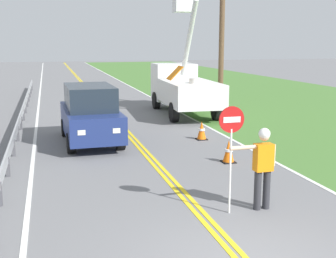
{
  "coord_description": "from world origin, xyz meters",
  "views": [
    {
      "loc": [
        -3.04,
        -6.09,
        3.63
      ],
      "look_at": [
        0.21,
        5.82,
        1.2
      ],
      "focal_mm": 47.35,
      "sensor_mm": 36.0,
      "label": 1
    }
  ],
  "objects_px": {
    "utility_bucket_truck": "(182,85)",
    "traffic_cone_mid": "(202,131)",
    "utility_pole_near": "(222,34)",
    "traffic_cone_lead": "(229,152)",
    "stop_sign_paddle": "(231,136)",
    "oncoming_suv_nearest": "(90,114)",
    "flagger_worker": "(263,163)"
  },
  "relations": [
    {
      "from": "utility_bucket_truck",
      "to": "traffic_cone_mid",
      "type": "distance_m",
      "value": 6.52
    },
    {
      "from": "utility_pole_near",
      "to": "traffic_cone_lead",
      "type": "height_order",
      "value": "utility_pole_near"
    },
    {
      "from": "stop_sign_paddle",
      "to": "utility_bucket_truck",
      "type": "height_order",
      "value": "utility_bucket_truck"
    },
    {
      "from": "oncoming_suv_nearest",
      "to": "traffic_cone_mid",
      "type": "relative_size",
      "value": 6.64
    },
    {
      "from": "stop_sign_paddle",
      "to": "traffic_cone_mid",
      "type": "xyz_separation_m",
      "value": [
        1.88,
        7.08,
        -1.37
      ]
    },
    {
      "from": "utility_bucket_truck",
      "to": "stop_sign_paddle",
      "type": "bearing_deg",
      "value": -102.79
    },
    {
      "from": "stop_sign_paddle",
      "to": "oncoming_suv_nearest",
      "type": "distance_m",
      "value": 8.02
    },
    {
      "from": "oncoming_suv_nearest",
      "to": "traffic_cone_mid",
      "type": "xyz_separation_m",
      "value": [
        4.09,
        -0.61,
        -0.72
      ]
    },
    {
      "from": "utility_pole_near",
      "to": "oncoming_suv_nearest",
      "type": "bearing_deg",
      "value": -141.01
    },
    {
      "from": "utility_pole_near",
      "to": "flagger_worker",
      "type": "bearing_deg",
      "value": -108.26
    },
    {
      "from": "traffic_cone_lead",
      "to": "traffic_cone_mid",
      "type": "height_order",
      "value": "same"
    },
    {
      "from": "flagger_worker",
      "to": "traffic_cone_lead",
      "type": "bearing_deg",
      "value": 77.76
    },
    {
      "from": "stop_sign_paddle",
      "to": "utility_pole_near",
      "type": "bearing_deg",
      "value": 68.93
    },
    {
      "from": "oncoming_suv_nearest",
      "to": "utility_pole_near",
      "type": "relative_size",
      "value": 0.61
    },
    {
      "from": "flagger_worker",
      "to": "utility_bucket_truck",
      "type": "distance_m",
      "value": 13.57
    },
    {
      "from": "traffic_cone_mid",
      "to": "utility_pole_near",
      "type": "bearing_deg",
      "value": 62.88
    },
    {
      "from": "utility_bucket_truck",
      "to": "traffic_cone_mid",
      "type": "bearing_deg",
      "value": -100.43
    },
    {
      "from": "oncoming_suv_nearest",
      "to": "utility_bucket_truck",
      "type": "bearing_deg",
      "value": 47.39
    },
    {
      "from": "flagger_worker",
      "to": "traffic_cone_lead",
      "type": "xyz_separation_m",
      "value": [
        0.82,
        3.78,
        -0.71
      ]
    },
    {
      "from": "flagger_worker",
      "to": "stop_sign_paddle",
      "type": "relative_size",
      "value": 0.78
    },
    {
      "from": "flagger_worker",
      "to": "traffic_cone_mid",
      "type": "relative_size",
      "value": 2.61
    },
    {
      "from": "utility_bucket_truck",
      "to": "utility_pole_near",
      "type": "distance_m",
      "value": 3.46
    },
    {
      "from": "oncoming_suv_nearest",
      "to": "utility_pole_near",
      "type": "height_order",
      "value": "utility_pole_near"
    },
    {
      "from": "oncoming_suv_nearest",
      "to": "traffic_cone_lead",
      "type": "relative_size",
      "value": 6.64
    },
    {
      "from": "traffic_cone_lead",
      "to": "traffic_cone_mid",
      "type": "distance_m",
      "value": 3.29
    },
    {
      "from": "stop_sign_paddle",
      "to": "traffic_cone_mid",
      "type": "distance_m",
      "value": 7.45
    },
    {
      "from": "traffic_cone_lead",
      "to": "oncoming_suv_nearest",
      "type": "bearing_deg",
      "value": 134.41
    },
    {
      "from": "oncoming_suv_nearest",
      "to": "stop_sign_paddle",
      "type": "bearing_deg",
      "value": -73.94
    },
    {
      "from": "flagger_worker",
      "to": "oncoming_suv_nearest",
      "type": "distance_m",
      "value": 8.22
    },
    {
      "from": "stop_sign_paddle",
      "to": "oncoming_suv_nearest",
      "type": "xyz_separation_m",
      "value": [
        -2.21,
        7.69,
        -0.65
      ]
    },
    {
      "from": "stop_sign_paddle",
      "to": "utility_pole_near",
      "type": "distance_m",
      "value": 14.94
    },
    {
      "from": "traffic_cone_mid",
      "to": "oncoming_suv_nearest",
      "type": "bearing_deg",
      "value": 171.56
    }
  ]
}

